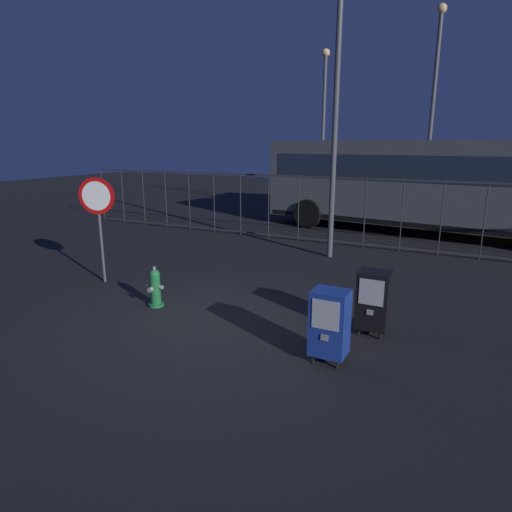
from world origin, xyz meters
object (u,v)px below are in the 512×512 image
at_px(bus_far, 440,174).
at_px(street_light_near_left, 323,121).
at_px(fire_hydrant, 155,288).
at_px(bus_near, 428,181).
at_px(newspaper_box_primary, 374,300).
at_px(street_light_far_left, 433,104).
at_px(street_light_near_right, 338,63).
at_px(stop_sign, 98,208).
at_px(newspaper_box_secondary, 330,323).

bearing_deg(bus_far, street_light_near_left, -166.84).
relative_size(fire_hydrant, bus_near, 0.07).
height_order(fire_hydrant, bus_near, bus_near).
xyz_separation_m(fire_hydrant, bus_near, (3.55, 9.38, 1.36)).
relative_size(newspaper_box_primary, street_light_far_left, 0.14).
height_order(bus_far, street_light_far_left, street_light_far_left).
xyz_separation_m(street_light_near_right, street_light_far_left, (1.61, 5.69, -0.57)).
relative_size(newspaper_box_primary, street_light_near_right, 0.12).
xyz_separation_m(bus_near, street_light_near_left, (-4.45, 2.46, 2.08)).
height_order(street_light_near_left, street_light_near_right, street_light_near_right).
bearing_deg(bus_near, newspaper_box_primary, -81.46).
bearing_deg(stop_sign, street_light_near_left, 84.72).
bearing_deg(newspaper_box_primary, street_light_far_left, 92.69).
relative_size(street_light_near_left, street_light_far_left, 0.90).
relative_size(newspaper_box_secondary, street_light_near_right, 0.12).
xyz_separation_m(newspaper_box_secondary, bus_near, (0.08, 9.99, 1.14)).
xyz_separation_m(newspaper_box_secondary, stop_sign, (-5.41, 1.24, 1.03)).
xyz_separation_m(street_light_near_left, street_light_far_left, (4.23, -1.21, 0.39)).
bearing_deg(fire_hydrant, bus_far, 74.95).
bearing_deg(street_light_near_right, street_light_near_left, 110.81).
relative_size(bus_near, street_light_near_left, 1.65).
bearing_deg(newspaper_box_secondary, street_light_far_left, 90.74).
xyz_separation_m(street_light_near_left, street_light_near_right, (2.62, -6.90, 0.96)).
xyz_separation_m(stop_sign, street_light_near_right, (3.66, 4.30, 3.15)).
distance_m(fire_hydrant, bus_far, 13.86).
bearing_deg(newspaper_box_secondary, bus_far, 89.55).
bearing_deg(newspaper_box_secondary, fire_hydrant, 170.12).
relative_size(bus_far, street_light_near_left, 1.65).
height_order(stop_sign, street_light_near_right, street_light_near_right).
xyz_separation_m(fire_hydrant, street_light_near_left, (-0.90, 11.84, 3.44)).
bearing_deg(stop_sign, newspaper_box_primary, -0.83).
xyz_separation_m(fire_hydrant, newspaper_box_secondary, (3.47, -0.60, 0.22)).
xyz_separation_m(newspaper_box_secondary, bus_far, (0.11, 13.93, 1.14)).
distance_m(bus_near, bus_far, 3.94).
bearing_deg(newspaper_box_primary, bus_far, 90.97).
height_order(fire_hydrant, stop_sign, stop_sign).
bearing_deg(bus_near, street_light_far_left, 106.96).
relative_size(stop_sign, bus_near, 0.21).
bearing_deg(bus_near, street_light_near_right, -105.47).
bearing_deg(newspaper_box_secondary, street_light_near_left, 109.37).
relative_size(bus_far, street_light_near_right, 1.28).
relative_size(newspaper_box_primary, bus_far, 0.10).
xyz_separation_m(newspaper_box_secondary, street_light_near_right, (-1.75, 5.55, 4.18)).
distance_m(fire_hydrant, street_light_near_left, 12.36).
bearing_deg(stop_sign, bus_far, 66.48).
bearing_deg(stop_sign, bus_near, 57.89).
relative_size(newspaper_box_primary, bus_near, 0.10).
bearing_deg(fire_hydrant, street_light_near_right, 70.81).
height_order(newspaper_box_secondary, bus_far, bus_far).
bearing_deg(fire_hydrant, newspaper_box_secondary, -9.88).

